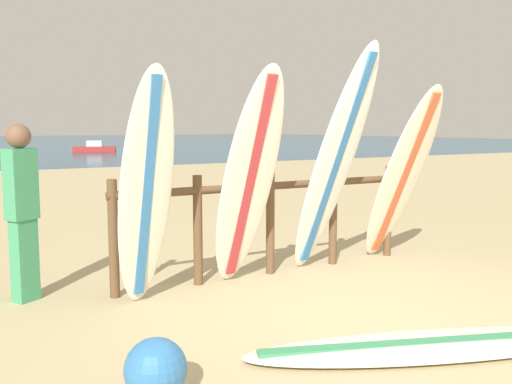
{
  "coord_description": "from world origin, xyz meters",
  "views": [
    {
      "loc": [
        -2.98,
        -3.25,
        1.55
      ],
      "look_at": [
        0.04,
        1.96,
        0.84
      ],
      "focal_mm": 38.95,
      "sensor_mm": 36.0,
      "label": 1
    }
  ],
  "objects": [
    {
      "name": "surfboard_leaning_left",
      "position": [
        -0.46,
        1.23,
        1.05
      ],
      "size": [
        0.57,
        0.92,
        2.1
      ],
      "color": "white",
      "rests_on": "ground"
    },
    {
      "name": "beach_ball",
      "position": [
        -1.96,
        -0.36,
        0.18
      ],
      "size": [
        0.36,
        0.36,
        0.36
      ],
      "primitive_type": "sphere",
      "color": "#3372B2",
      "rests_on": "ground"
    },
    {
      "name": "surfboard_leaning_center",
      "position": [
        1.56,
        1.29,
        1.0
      ],
      "size": [
        0.58,
        1.01,
        2.01
      ],
      "color": "silver",
      "rests_on": "ground"
    },
    {
      "name": "surfboard_leaning_center_left",
      "position": [
        0.53,
        1.22,
        1.18
      ],
      "size": [
        0.66,
        1.13,
        2.36
      ],
      "color": "white",
      "rests_on": "ground"
    },
    {
      "name": "small_boat_offshore",
      "position": [
        5.41,
        30.69,
        0.26
      ],
      "size": [
        2.59,
        1.53,
        0.71
      ],
      "color": "#B22D28",
      "rests_on": "ocean_water"
    },
    {
      "name": "ground_plane",
      "position": [
        0.0,
        0.0,
        0.0
      ],
      "size": [
        120.0,
        120.0,
        0.0
      ],
      "primitive_type": "plane",
      "color": "tan"
    },
    {
      "name": "surfboard_rack",
      "position": [
        0.04,
        1.66,
        0.67
      ],
      "size": [
        3.43,
        0.09,
        1.08
      ],
      "color": "brown",
      "rests_on": "ground"
    },
    {
      "name": "surfboard_leaning_far_left",
      "position": [
        -1.46,
        1.21,
        1.03
      ],
      "size": [
        0.54,
        0.6,
        2.06
      ],
      "color": "silver",
      "rests_on": "ground"
    },
    {
      "name": "beachgoer_standing",
      "position": [
        -2.34,
        1.96,
        0.87
      ],
      "size": [
        0.3,
        0.27,
        1.58
      ],
      "color": "#3F9966",
      "rests_on": "ground"
    },
    {
      "name": "surfboard_lying_on_sand",
      "position": [
        -0.04,
        -0.66,
        0.04
      ],
      "size": [
        2.74,
        1.49,
        0.08
      ],
      "color": "silver",
      "rests_on": "ground"
    }
  ]
}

